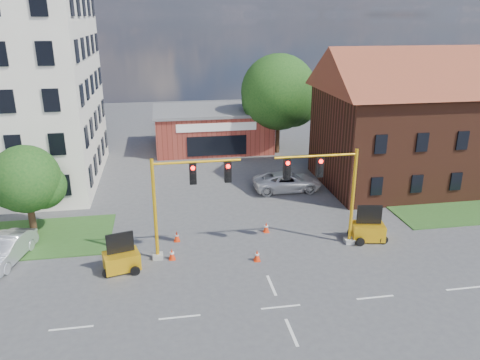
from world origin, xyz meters
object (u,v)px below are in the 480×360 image
Objects in this scene: signal_mast_east at (328,187)px; trailer_east at (368,230)px; pickup_white at (287,182)px; trailer_west at (122,259)px; signal_mast_west at (183,196)px.

trailer_east is (2.95, 0.21, -3.20)m from signal_mast_east.
trailer_west is at bearing 131.04° from pickup_white.
signal_mast_west is 1.11× the size of pickup_white.
trailer_east is (15.31, 1.23, 0.02)m from trailer_west.
signal_mast_east is at bearing -164.90° from trailer_east.
signal_mast_west is 12.10m from trailer_east.
trailer_east is at bearing 1.04° from signal_mast_west.
signal_mast_west and signal_mast_east have the same top height.
trailer_west is at bearing -175.28° from signal_mast_east.
signal_mast_east is 1.11× the size of pickup_white.
pickup_white is (-2.73, 9.61, 0.06)m from trailer_east.
signal_mast_east reaches higher than pickup_white.
signal_mast_west reaches higher than trailer_west.
trailer_west is (-3.64, -1.02, -3.23)m from signal_mast_west.
trailer_west is at bearing -164.41° from trailer_east.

